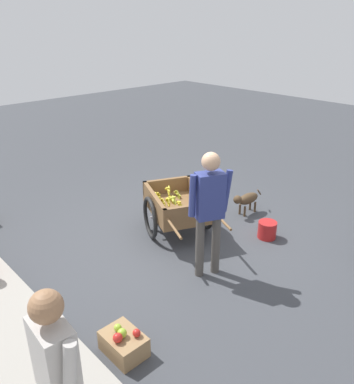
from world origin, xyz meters
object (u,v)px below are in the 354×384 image
object	(u,v)px
dog	(247,199)
plastic_bucket	(267,230)
vendor_person	(209,204)
mixed_fruit_crate	(124,343)
bystander_person	(57,372)
fruit_cart	(178,206)

from	to	relation	value
dog	plastic_bucket	world-z (taller)	dog
vendor_person	mixed_fruit_crate	xyz separation A→B (m)	(-0.35, 1.58, -0.87)
vendor_person	mixed_fruit_crate	world-z (taller)	vendor_person
mixed_fruit_crate	bystander_person	size ratio (longest dim) A/B	0.28
mixed_fruit_crate	bystander_person	world-z (taller)	bystander_person
fruit_cart	dog	world-z (taller)	fruit_cart
fruit_cart	plastic_bucket	xyz separation A→B (m)	(-1.05, -0.86, -0.31)
vendor_person	bystander_person	bearing A→B (deg)	110.79
fruit_cart	bystander_person	world-z (taller)	bystander_person
fruit_cart	dog	xyz separation A→B (m)	(-0.34, -1.27, -0.17)
dog	plastic_bucket	bearing A→B (deg)	149.90
fruit_cart	plastic_bucket	size ratio (longest dim) A/B	6.53
vendor_person	dog	world-z (taller)	vendor_person
vendor_person	mixed_fruit_crate	size ratio (longest dim) A/B	3.74
dog	plastic_bucket	xyz separation A→B (m)	(-0.71, 0.41, -0.14)
dog	fruit_cart	bearing A→B (deg)	74.97
vendor_person	bystander_person	size ratio (longest dim) A/B	1.04
fruit_cart	dog	distance (m)	1.33
fruit_cart	dog	size ratio (longest dim) A/B	2.69
plastic_bucket	mixed_fruit_crate	bearing A→B (deg)	96.69
plastic_bucket	bystander_person	size ratio (longest dim) A/B	0.18
fruit_cart	mixed_fruit_crate	world-z (taller)	fruit_cart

